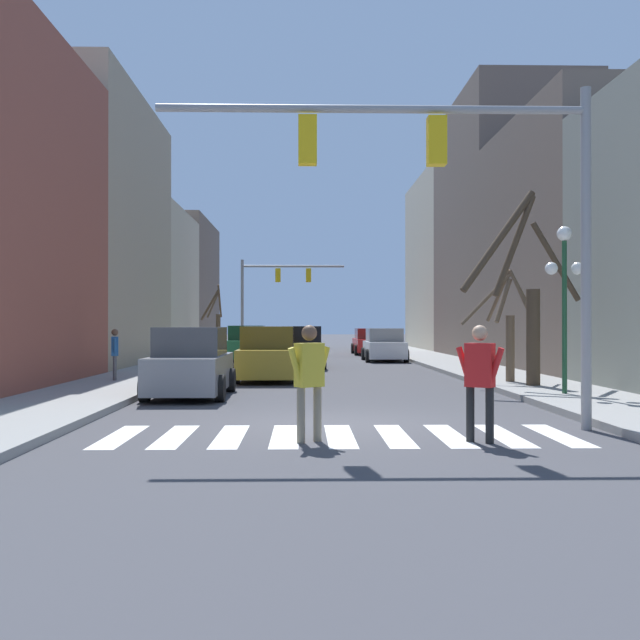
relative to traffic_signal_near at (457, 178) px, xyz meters
The scene contains 20 objects.
ground_plane 4.92m from the traffic_signal_near, 157.41° to the left, with size 240.00×240.00×0.00m, color #424247.
sidewalk_left 9.20m from the traffic_signal_near, behind, with size 2.90×90.00×0.15m.
building_row_left 24.88m from the traffic_signal_near, 120.26° to the left, with size 6.00×53.68×11.62m.
building_row_right 24.35m from the traffic_signal_near, 69.76° to the left, with size 6.00×51.14×13.76m.
crosswalk_stripes 4.88m from the traffic_signal_near, 163.11° to the right, with size 7.65×2.60×0.01m.
traffic_signal_near is the anchor object (origin of this frame).
traffic_signal_far 33.09m from the traffic_signal_near, 97.89° to the left, with size 6.31×0.28×5.78m.
street_lamp_right_corner 6.51m from the traffic_signal_near, 54.43° to the left, with size 0.95×0.36×4.08m.
car_driving_toward_lane 25.36m from the traffic_signal_near, 102.58° to the left, with size 2.09×4.68×1.77m.
car_parked_right_mid 12.71m from the traffic_signal_near, 108.23° to the left, with size 2.05×4.69×1.77m.
car_driving_away_lane 19.30m from the traffic_signal_near, 98.32° to the left, with size 2.02×4.54×1.75m.
car_parked_left_mid 24.42m from the traffic_signal_near, 86.78° to the left, with size 2.06×4.10×1.63m.
car_parked_right_far 32.60m from the traffic_signal_near, 87.58° to the left, with size 2.04×4.86×1.58m.
car_parked_left_far 8.98m from the traffic_signal_near, 131.99° to the left, with size 1.99×4.30×1.76m.
pedestrian_near_right_corner 13.34m from the traffic_signal_near, 130.35° to the left, with size 0.28×0.66×1.54m.
pedestrian_on_right_sidewalk 3.57m from the traffic_signal_near, 86.90° to the right, with size 0.71×0.51×1.82m.
pedestrian_waiting_at_curb 4.37m from the traffic_signal_near, 153.69° to the right, with size 0.70×0.52×1.82m.
street_tree_left_near 33.43m from the traffic_signal_near, 103.71° to the left, with size 1.22×1.86×4.08m.
street_tree_right_near 9.96m from the traffic_signal_near, 69.44° to the left, with size 2.35×1.26×3.33m.
street_tree_left_mid 8.48m from the traffic_signal_near, 65.25° to the left, with size 3.51×0.97×5.40m.
Camera 1 is at (-0.61, -13.76, 1.84)m, focal length 42.00 mm.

